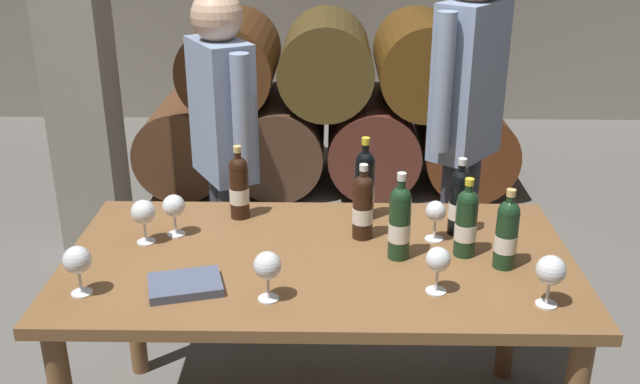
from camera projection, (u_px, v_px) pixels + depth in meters
barrel_stack at (326, 107)px, 4.91m from camera, size 2.49×0.90×1.15m
stone_pillar at (72, 15)px, 3.71m from camera, size 0.32×0.32×2.60m
dining_table at (319, 280)px, 2.46m from camera, size 1.70×0.90×0.76m
wine_bottle_0 at (365, 184)px, 2.65m from camera, size 0.07×0.07×0.32m
wine_bottle_1 at (239, 187)px, 2.67m from camera, size 0.07×0.07×0.28m
wine_bottle_2 at (459, 201)px, 2.54m from camera, size 0.07×0.07×0.28m
wine_bottle_3 at (466, 222)px, 2.39m from camera, size 0.07×0.07×0.27m
wine_bottle_4 at (363, 206)px, 2.51m from camera, size 0.07×0.07×0.27m
wine_bottle_5 at (507, 233)px, 2.31m from camera, size 0.07×0.07×0.27m
wine_bottle_6 at (400, 222)px, 2.37m from camera, size 0.07×0.07×0.30m
wine_glass_0 at (436, 213)px, 2.50m from camera, size 0.07×0.07×0.15m
wine_glass_1 at (551, 271)px, 2.09m from camera, size 0.09×0.09×0.16m
wine_glass_2 at (438, 261)px, 2.17m from camera, size 0.08×0.08×0.15m
wine_glass_3 at (268, 267)px, 2.13m from camera, size 0.08×0.08×0.16m
wine_glass_4 at (174, 207)px, 2.53m from camera, size 0.08×0.08×0.15m
wine_glass_5 at (143, 213)px, 2.47m from camera, size 0.09×0.09×0.16m
wine_glass_6 at (77, 261)px, 2.16m from camera, size 0.09×0.09×0.16m
tasting_notebook at (185, 285)px, 2.22m from camera, size 0.25×0.21×0.03m
sommelier_presenting at (466, 112)px, 2.99m from camera, size 0.34×0.40×1.72m
taster_seated_left at (224, 141)px, 3.03m from camera, size 0.32×0.44×1.54m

